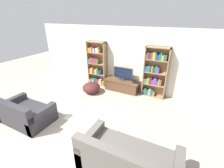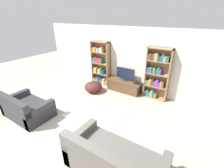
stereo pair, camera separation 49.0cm
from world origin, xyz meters
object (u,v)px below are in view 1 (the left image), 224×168
(bookshelf_left, at_px, (97,65))
(couch_right_sofa, at_px, (128,161))
(bookshelf_right, at_px, (154,73))
(couch_left_sectional, at_px, (26,114))
(laptop, at_px, (137,83))
(beanbag_ottoman, at_px, (91,88))
(television, at_px, (123,73))
(tv_stand, at_px, (122,85))

(bookshelf_left, xyz_separation_m, couch_right_sofa, (2.88, -3.52, -0.62))
(bookshelf_right, xyz_separation_m, couch_left_sectional, (-3.06, -3.37, -0.69))
(laptop, bearing_deg, beanbag_ottoman, -155.49)
(bookshelf_left, height_order, bookshelf_right, same)
(laptop, bearing_deg, television, 176.29)
(bookshelf_right, height_order, television, bookshelf_right)
(bookshelf_left, bearing_deg, laptop, -3.52)
(bookshelf_left, distance_m, couch_right_sofa, 4.59)
(couch_left_sectional, xyz_separation_m, couch_right_sofa, (3.35, -0.15, 0.02))
(laptop, distance_m, couch_right_sofa, 3.53)
(bookshelf_right, relative_size, laptop, 5.82)
(beanbag_ottoman, bearing_deg, television, 37.20)
(bookshelf_left, bearing_deg, tv_stand, -6.45)
(tv_stand, xyz_separation_m, beanbag_ottoman, (-1.07, -0.75, -0.02))
(bookshelf_left, xyz_separation_m, laptop, (1.96, -0.12, -0.43))
(bookshelf_right, distance_m, television, 1.28)
(tv_stand, height_order, couch_right_sofa, couch_right_sofa)
(bookshelf_right, height_order, couch_left_sectional, bookshelf_right)
(couch_right_sofa, relative_size, beanbag_ottoman, 2.73)
(beanbag_ottoman, bearing_deg, tv_stand, 34.74)
(tv_stand, relative_size, couch_left_sectional, 0.97)
(couch_right_sofa, bearing_deg, bookshelf_right, 94.76)
(television, relative_size, laptop, 2.46)
(tv_stand, relative_size, beanbag_ottoman, 2.03)
(bookshelf_right, relative_size, tv_stand, 1.32)
(bookshelf_left, bearing_deg, couch_right_sofa, -50.67)
(television, bearing_deg, beanbag_ottoman, -142.80)
(bookshelf_left, height_order, laptop, bookshelf_left)
(bookshelf_left, relative_size, bookshelf_right, 1.00)
(bookshelf_left, distance_m, couch_left_sectional, 3.46)
(couch_left_sectional, bearing_deg, tv_stand, 60.76)
(couch_right_sofa, distance_m, beanbag_ottoman, 3.72)
(bookshelf_right, bearing_deg, beanbag_ottoman, -159.02)
(television, bearing_deg, bookshelf_right, 3.62)
(bookshelf_right, xyz_separation_m, couch_right_sofa, (0.29, -3.52, -0.67))
(bookshelf_right, relative_size, beanbag_ottoman, 2.67)
(bookshelf_right, relative_size, couch_left_sectional, 1.28)
(bookshelf_left, xyz_separation_m, couch_left_sectional, (-0.47, -3.37, -0.64))
(couch_right_sofa, height_order, beanbag_ottoman, couch_right_sofa)
(tv_stand, xyz_separation_m, laptop, (0.63, 0.03, 0.25))
(bookshelf_left, height_order, couch_left_sectional, bookshelf_left)
(couch_left_sectional, relative_size, beanbag_ottoman, 2.09)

